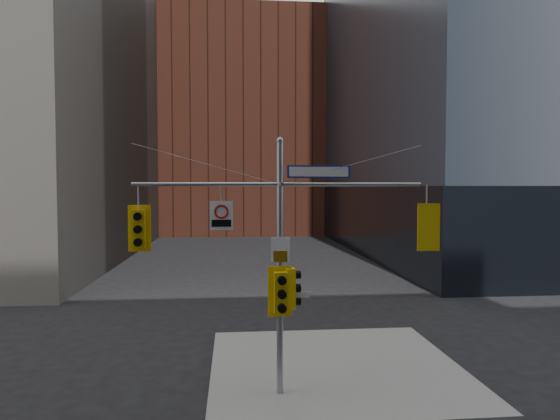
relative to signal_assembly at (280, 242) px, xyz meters
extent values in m
cube|color=gray|center=(2.00, 2.01, -4.34)|extent=(8.00, 8.00, 0.15)
cube|color=black|center=(28.00, 30.01, -1.42)|extent=(36.40, 36.40, 6.00)
cube|color=brown|center=(0.00, 56.01, 9.58)|extent=(26.00, 20.00, 28.00)
cylinder|color=#94979C|center=(0.00, 0.01, -0.82)|extent=(0.18, 0.18, 7.20)
sphere|color=#94979C|center=(0.00, 0.01, 2.78)|extent=(0.20, 0.20, 0.20)
cylinder|color=#94979C|center=(-2.00, 0.01, 1.58)|extent=(4.00, 0.11, 0.11)
cylinder|color=#94979C|center=(2.00, 0.01, 1.58)|extent=(4.00, 0.11, 0.11)
cylinder|color=#94979C|center=(0.00, -0.34, 1.58)|extent=(0.10, 0.70, 0.10)
cylinder|color=#94979C|center=(-2.00, 0.01, 2.13)|extent=(4.00, 0.02, 1.12)
cylinder|color=#94979C|center=(2.00, 0.01, 2.13)|extent=(4.00, 0.02, 1.12)
cube|color=#E6B80C|center=(-3.82, 0.01, 0.38)|extent=(0.35, 0.25, 1.03)
cube|color=#E6B80C|center=(-3.83, 0.18, 0.38)|extent=(0.61, 0.07, 1.28)
cylinder|color=black|center=(-3.81, -0.19, 0.73)|extent=(0.22, 0.17, 0.22)
cylinder|color=black|center=(-3.82, -0.11, 0.73)|extent=(0.19, 0.03, 0.19)
cylinder|color=black|center=(-3.81, -0.19, 0.38)|extent=(0.22, 0.17, 0.22)
cylinder|color=black|center=(-3.82, -0.11, 0.38)|extent=(0.19, 0.03, 0.19)
cylinder|color=black|center=(-3.81, -0.19, 0.04)|extent=(0.22, 0.17, 0.22)
cylinder|color=#0CE559|center=(-3.82, -0.11, 0.04)|extent=(0.19, 0.03, 0.19)
cube|color=#E6B80C|center=(4.19, 0.01, 0.38)|extent=(0.36, 0.26, 1.08)
cube|color=#E6B80C|center=(4.18, -0.18, 0.38)|extent=(0.64, 0.06, 1.34)
cylinder|color=black|center=(4.19, 0.21, 0.74)|extent=(0.23, 0.17, 0.23)
cylinder|color=black|center=(4.19, 0.13, 0.74)|extent=(0.20, 0.03, 0.20)
cylinder|color=black|center=(4.19, 0.21, 0.38)|extent=(0.23, 0.17, 0.23)
cylinder|color=black|center=(4.19, 0.13, 0.38)|extent=(0.20, 0.03, 0.20)
cylinder|color=black|center=(4.19, 0.21, 0.02)|extent=(0.23, 0.17, 0.23)
cylinder|color=black|center=(4.19, 0.13, 0.02)|extent=(0.20, 0.03, 0.20)
cube|color=#E6B80C|center=(0.28, 0.01, -1.31)|extent=(0.30, 0.39, 1.12)
cylinder|color=black|center=(0.49, 0.03, -0.94)|extent=(0.20, 0.25, 0.23)
cylinder|color=black|center=(0.41, 0.02, -0.94)|extent=(0.04, 0.20, 0.20)
cylinder|color=black|center=(0.49, 0.03, -1.31)|extent=(0.20, 0.25, 0.23)
cylinder|color=black|center=(0.41, 0.02, -1.31)|extent=(0.04, 0.20, 0.20)
cylinder|color=black|center=(0.49, 0.03, -1.69)|extent=(0.20, 0.25, 0.23)
cylinder|color=black|center=(0.41, 0.02, -1.69)|extent=(0.04, 0.20, 0.20)
cube|color=#E6B80C|center=(0.00, -0.27, -1.37)|extent=(0.38, 0.27, 1.13)
cube|color=#E6B80C|center=(-0.01, -0.08, -1.37)|extent=(0.67, 0.07, 1.40)
cylinder|color=black|center=(0.01, -0.49, -1.00)|extent=(0.24, 0.18, 0.24)
cylinder|color=black|center=(0.01, -0.40, -1.00)|extent=(0.21, 0.03, 0.20)
cylinder|color=black|center=(0.01, -0.49, -1.37)|extent=(0.24, 0.18, 0.24)
cylinder|color=black|center=(0.01, -0.40, -1.37)|extent=(0.21, 0.03, 0.20)
cylinder|color=black|center=(0.01, -0.49, -1.75)|extent=(0.24, 0.18, 0.24)
cylinder|color=black|center=(0.01, -0.40, -1.75)|extent=(0.21, 0.03, 0.20)
cube|color=navy|center=(1.09, 0.01, 1.93)|extent=(1.79, 0.16, 0.35)
cube|color=silver|center=(1.09, -0.02, 1.93)|extent=(1.68, 0.12, 0.27)
cube|color=silver|center=(-1.61, -0.01, 0.73)|extent=(0.63, 0.06, 0.79)
torus|color=#B20A0A|center=(-1.61, -0.03, 0.84)|extent=(0.39, 0.07, 0.39)
cube|color=black|center=(-1.61, -0.03, 0.52)|extent=(0.53, 0.03, 0.19)
cube|color=silver|center=(0.00, -0.11, -0.21)|extent=(0.53, 0.07, 0.69)
cube|color=#D88C00|center=(0.00, -0.13, -0.40)|extent=(0.38, 0.04, 0.31)
cube|color=silver|center=(0.45, 0.01, -1.50)|extent=(0.79, 0.07, 0.16)
cube|color=#145926|center=(0.00, 0.46, -1.57)|extent=(0.10, 0.69, 0.14)
camera|label=1|loc=(-1.30, -13.68, 1.50)|focal=32.00mm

